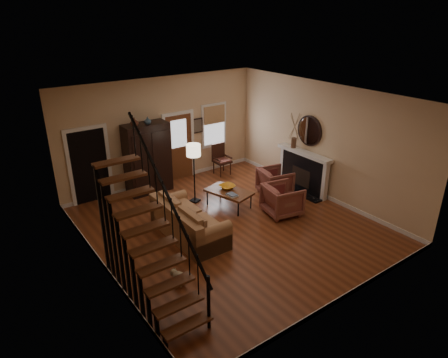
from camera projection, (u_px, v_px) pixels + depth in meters
room at (179, 155)px, 10.67m from camera, size 7.00×7.33×3.30m
staircase at (148, 224)px, 7.08m from camera, size 0.94×2.80×3.20m
fireplace at (304, 167)px, 11.92m from camera, size 0.33×1.95×2.30m
armoire at (148, 158)px, 11.73m from camera, size 1.30×0.60×2.10m
vase_a at (134, 122)px, 11.00m from camera, size 0.24×0.24×0.25m
vase_b at (148, 121)px, 11.22m from camera, size 0.20×0.20×0.21m
sofa at (189, 221)px, 9.59m from camera, size 0.97×2.24×0.83m
coffee_table at (229, 199)px, 11.09m from camera, size 1.04×1.40×0.48m
bowl at (227, 187)px, 11.11m from camera, size 0.43×0.43×0.11m
books at (232, 195)px, 10.70m from camera, size 0.23×0.31×0.06m
armchair_left at (282, 200)px, 10.64m from camera, size 1.08×1.06×0.83m
armchair_right at (275, 182)px, 11.77m from camera, size 1.03×1.01×0.80m
floor_lamp at (194, 174)px, 11.15m from camera, size 0.51×0.51×1.72m
side_chair at (222, 160)px, 13.16m from camera, size 0.54×0.54×1.02m
dog at (180, 278)px, 7.99m from camera, size 0.30×0.43×0.28m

